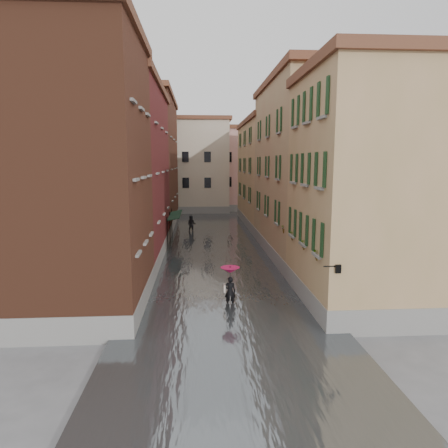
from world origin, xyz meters
name	(u,v)px	position (x,y,z in m)	size (l,w,h in m)	color
ground	(223,294)	(0.00, 0.00, 0.00)	(120.00, 120.00, 0.00)	slate
floodwater	(214,245)	(0.00, 13.00, 0.10)	(10.00, 60.00, 0.20)	#505559
building_left_near	(79,179)	(-7.00, -2.00, 6.50)	(6.00, 8.00, 13.00)	brown
building_left_mid	(122,176)	(-7.00, 9.00, 6.25)	(6.00, 14.00, 12.50)	maroon
building_left_far	(147,165)	(-7.00, 24.00, 7.00)	(6.00, 16.00, 14.00)	brown
building_right_near	(364,194)	(7.00, -2.00, 5.75)	(6.00, 8.00, 11.50)	#A48654
building_right_mid	(306,173)	(7.00, 9.00, 6.50)	(6.00, 14.00, 13.00)	tan
building_right_far	(271,176)	(7.00, 24.00, 5.75)	(6.00, 16.00, 11.50)	#A48654
building_end_cream	(186,168)	(-3.00, 38.00, 6.50)	(12.00, 9.00, 13.00)	beige
building_end_pink	(246,171)	(6.00, 40.00, 6.00)	(10.00, 9.00, 12.00)	#CE9890
awning_near	(174,218)	(-3.48, 13.32, 2.47)	(1.09, 3.26, 2.80)	black
awning_far	(176,214)	(-3.49, 16.31, 2.46)	(1.09, 2.71, 2.80)	black
wall_lantern	(337,268)	(4.33, -6.00, 3.01)	(0.71, 0.22, 0.35)	black
window_planters	(300,234)	(4.12, -0.75, 3.51)	(0.59, 7.88, 0.84)	#9A6132
pedestrian_main	(230,282)	(0.24, -2.03, 1.30)	(1.01, 1.01, 2.06)	black
pedestrian_far	(192,224)	(-2.04, 19.38, 0.93)	(0.90, 0.70, 1.85)	black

